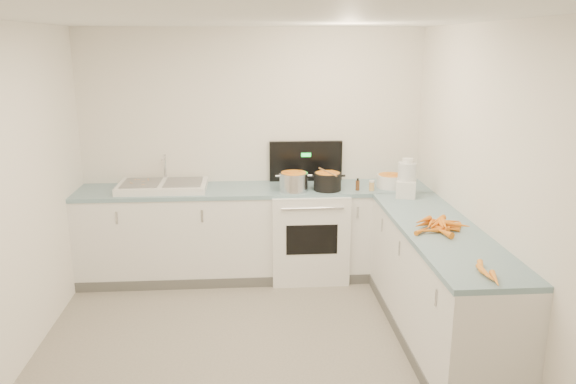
{
  "coord_description": "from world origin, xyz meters",
  "views": [
    {
      "loc": [
        -0.05,
        -3.75,
        2.34
      ],
      "look_at": [
        0.3,
        1.1,
        1.05
      ],
      "focal_mm": 35.0,
      "sensor_mm": 36.0,
      "label": 1
    }
  ],
  "objects": [
    {
      "name": "extract_bottle",
      "position": [
        1.02,
        1.53,
        0.99
      ],
      "size": [
        0.04,
        0.04,
        0.1
      ],
      "primitive_type": "cylinder",
      "color": "#593319",
      "rests_on": "counter_back"
    },
    {
      "name": "spice_jar",
      "position": [
        1.15,
        1.51,
        0.98
      ],
      "size": [
        0.05,
        0.05,
        0.09
      ],
      "primitive_type": "cylinder",
      "color": "#E5B266",
      "rests_on": "counter_back"
    },
    {
      "name": "wooden_spoon",
      "position": [
        0.72,
        1.56,
        1.12
      ],
      "size": [
        0.14,
        0.36,
        0.02
      ],
      "primitive_type": "cylinder",
      "rotation": [
        1.57,
        0.0,
        0.32
      ],
      "color": "#AD7A47",
      "rests_on": "black_pot"
    },
    {
      "name": "sink",
      "position": [
        -0.9,
        1.7,
        0.98
      ],
      "size": [
        0.86,
        0.52,
        0.31
      ],
      "color": "white",
      "rests_on": "counter_back"
    },
    {
      "name": "wall_right",
      "position": [
        1.75,
        0.0,
        1.25
      ],
      "size": [
        0.0,
        4.0,
        2.5
      ],
      "primitive_type": null,
      "rotation": [
        1.57,
        0.0,
        -1.57
      ],
      "color": "white",
      "rests_on": "ground"
    },
    {
      "name": "ceiling",
      "position": [
        0.0,
        0.0,
        2.5
      ],
      "size": [
        3.5,
        4.0,
        0.0
      ],
      "primitive_type": null,
      "rotation": [
        3.14,
        0.0,
        0.0
      ],
      "color": "white",
      "rests_on": "ground"
    },
    {
      "name": "wall_front",
      "position": [
        0.0,
        -2.0,
        1.25
      ],
      "size": [
        3.5,
        0.0,
        2.5
      ],
      "primitive_type": null,
      "rotation": [
        -1.57,
        0.0,
        0.0
      ],
      "color": "white",
      "rests_on": "ground"
    },
    {
      "name": "stove",
      "position": [
        0.55,
        1.69,
        0.47
      ],
      "size": [
        0.76,
        0.65,
        1.36
      ],
      "color": "white",
      "rests_on": "ground"
    },
    {
      "name": "mixing_bowl",
      "position": [
        1.37,
        1.62,
        1.0
      ],
      "size": [
        0.29,
        0.29,
        0.13
      ],
      "primitive_type": "cylinder",
      "rotation": [
        0.0,
        0.0,
        -0.05
      ],
      "color": "white",
      "rests_on": "counter_back"
    },
    {
      "name": "wall_back",
      "position": [
        0.0,
        2.0,
        1.25
      ],
      "size": [
        3.5,
        0.0,
        2.5
      ],
      "primitive_type": null,
      "rotation": [
        1.57,
        0.0,
        0.0
      ],
      "color": "white",
      "rests_on": "ground"
    },
    {
      "name": "floor",
      "position": [
        0.0,
        0.0,
        0.0
      ],
      "size": [
        3.5,
        4.0,
        0.0
      ],
      "primitive_type": null,
      "color": "gray",
      "rests_on": "ground"
    },
    {
      "name": "steel_pot",
      "position": [
        0.39,
        1.55,
        1.02
      ],
      "size": [
        0.32,
        0.32,
        0.2
      ],
      "primitive_type": "cylinder",
      "rotation": [
        0.0,
        0.0,
        0.16
      ],
      "color": "silver",
      "rests_on": "stove"
    },
    {
      "name": "peeled_carrots",
      "position": [
        1.42,
        -0.61,
        0.96
      ],
      "size": [
        0.1,
        0.38,
        0.04
      ],
      "color": "orange",
      "rests_on": "counter_right"
    },
    {
      "name": "peelings",
      "position": [
        -1.12,
        1.74,
        1.02
      ],
      "size": [
        0.23,
        0.26,
        0.01
      ],
      "color": "tan",
      "rests_on": "sink"
    },
    {
      "name": "black_pot",
      "position": [
        0.72,
        1.56,
        1.02
      ],
      "size": [
        0.31,
        0.31,
        0.19
      ],
      "primitive_type": "cylinder",
      "rotation": [
        0.0,
        0.0,
        0.15
      ],
      "color": "black",
      "rests_on": "stove"
    },
    {
      "name": "counter_back",
      "position": [
        0.0,
        1.7,
        0.47
      ],
      "size": [
        3.5,
        0.62,
        0.94
      ],
      "color": "white",
      "rests_on": "ground"
    },
    {
      "name": "counter_right",
      "position": [
        1.45,
        0.3,
        0.47
      ],
      "size": [
        0.62,
        2.2,
        0.94
      ],
      "color": "white",
      "rests_on": "ground"
    },
    {
      "name": "food_processor",
      "position": [
        1.43,
        1.27,
        1.1
      ],
      "size": [
        0.24,
        0.26,
        0.37
      ],
      "color": "white",
      "rests_on": "counter_right"
    },
    {
      "name": "carrot_pile",
      "position": [
        1.42,
        0.27,
        0.98
      ],
      "size": [
        0.45,
        0.38,
        0.09
      ],
      "color": "orange",
      "rests_on": "counter_right"
    }
  ]
}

